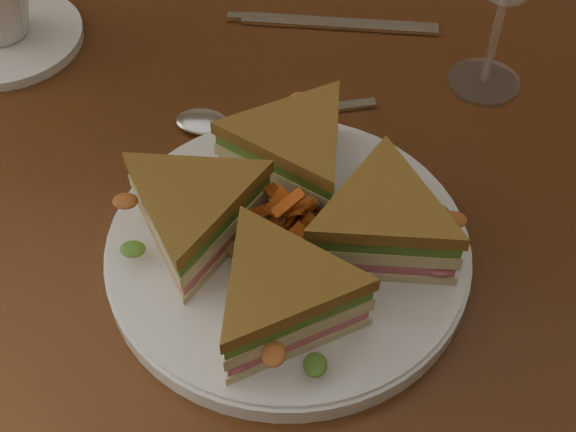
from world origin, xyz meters
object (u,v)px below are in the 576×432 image
(plate, at_px, (288,251))
(saucer, at_px, (5,37))
(table, at_px, (302,262))
(knife, at_px, (325,24))
(spoon, at_px, (228,120))
(sandwich_wedges, at_px, (288,220))

(plate, relative_size, saucer, 1.81)
(table, relative_size, saucer, 7.76)
(table, xyz_separation_m, knife, (-0.02, 0.23, 0.10))
(spoon, relative_size, knife, 0.81)
(sandwich_wedges, relative_size, saucer, 1.82)
(spoon, bearing_deg, table, -61.05)
(table, distance_m, sandwich_wedges, 0.16)
(table, xyz_separation_m, plate, (0.00, -0.07, 0.11))
(knife, bearing_deg, saucer, -169.58)
(plate, height_order, knife, plate)
(table, bearing_deg, spoon, 140.27)
(table, relative_size, sandwich_wedges, 4.26)
(plate, distance_m, spoon, 0.16)
(sandwich_wedges, bearing_deg, plate, 0.00)
(sandwich_wedges, bearing_deg, knife, 93.77)
(table, height_order, saucer, saucer)
(knife, bearing_deg, plate, -91.57)
(sandwich_wedges, bearing_deg, spoon, 120.67)
(spoon, bearing_deg, saucer, 142.24)
(spoon, bearing_deg, sandwich_wedges, -80.64)
(spoon, xyz_separation_m, saucer, (-0.25, 0.07, 0.00))
(knife, height_order, saucer, saucer)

